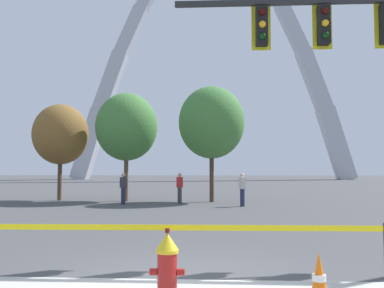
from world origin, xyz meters
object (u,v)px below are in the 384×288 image
object	(u,v)px
fire_hydrant	(167,268)
monument_arch	(211,71)
pedestrian_walking_left	(123,188)
pedestrian_standing_center	(180,188)
traffic_cone_by_hydrant	(319,282)
pedestrian_walking_right	(242,189)

from	to	relation	value
fire_hydrant	monument_arch	world-z (taller)	monument_arch
pedestrian_walking_left	pedestrian_standing_center	bearing A→B (deg)	14.43
traffic_cone_by_hydrant	pedestrian_walking_left	size ratio (longest dim) A/B	0.46
pedestrian_walking_left	pedestrian_standing_center	size ratio (longest dim) A/B	1.00
fire_hydrant	pedestrian_walking_left	distance (m)	15.90
pedestrian_walking_right	pedestrian_walking_left	bearing A→B (deg)	172.16
fire_hydrant	pedestrian_standing_center	xyz separation A→B (m)	(-1.20, 16.10, 0.35)
pedestrian_walking_left	pedestrian_standing_center	xyz separation A→B (m)	(2.81, 0.72, 0.00)
traffic_cone_by_hydrant	monument_arch	size ratio (longest dim) A/B	0.01
fire_hydrant	pedestrian_standing_center	world-z (taller)	pedestrian_standing_center
traffic_cone_by_hydrant	pedestrian_walking_left	bearing A→B (deg)	110.90
pedestrian_walking_left	pedestrian_standing_center	world-z (taller)	same
monument_arch	pedestrian_walking_left	size ratio (longest dim) A/B	31.98
traffic_cone_by_hydrant	pedestrian_standing_center	world-z (taller)	pedestrian_standing_center
fire_hydrant	monument_arch	bearing A→B (deg)	90.03
traffic_cone_by_hydrant	pedestrian_standing_center	size ratio (longest dim) A/B	0.46
fire_hydrant	pedestrian_walking_left	world-z (taller)	pedestrian_walking_left
pedestrian_walking_right	traffic_cone_by_hydrant	bearing A→B (deg)	-90.10
fire_hydrant	pedestrian_walking_left	size ratio (longest dim) A/B	0.62
monument_arch	pedestrian_walking_right	world-z (taller)	monument_arch
traffic_cone_by_hydrant	monument_arch	distance (m)	71.94
pedestrian_walking_right	pedestrian_standing_center	bearing A→B (deg)	153.86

